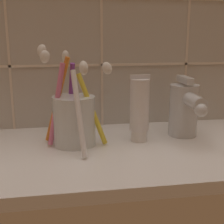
# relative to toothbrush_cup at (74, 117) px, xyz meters

# --- Properties ---
(sink_counter) EXTENTS (0.77, 0.31, 0.02)m
(sink_counter) POSITION_rel_toothbrush_cup_xyz_m (0.05, -0.03, -0.06)
(sink_counter) COLOR white
(sink_counter) RESTS_ON ground
(tile_wall_backsplash) EXTENTS (0.87, 0.02, 0.41)m
(tile_wall_backsplash) POSITION_rel_toothbrush_cup_xyz_m (0.05, 0.13, 0.13)
(tile_wall_backsplash) COLOR #B7B2A8
(tile_wall_backsplash) RESTS_ON ground
(toothbrush_cup) EXTENTS (0.14, 0.16, 0.18)m
(toothbrush_cup) POSITION_rel_toothbrush_cup_xyz_m (0.00, 0.00, 0.00)
(toothbrush_cup) COLOR silver
(toothbrush_cup) RESTS_ON sink_counter
(toothpaste_tube) EXTENTS (0.04, 0.04, 0.13)m
(toothpaste_tube) POSITION_rel_toothbrush_cup_xyz_m (0.12, 0.00, 0.01)
(toothpaste_tube) COLOR white
(toothpaste_tube) RESTS_ON sink_counter
(sink_faucet) EXTENTS (0.06, 0.13, 0.12)m
(sink_faucet) POSITION_rel_toothbrush_cup_xyz_m (0.22, 0.01, 0.01)
(sink_faucet) COLOR silver
(sink_faucet) RESTS_ON sink_counter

